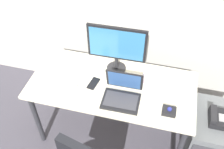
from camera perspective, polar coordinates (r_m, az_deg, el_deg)
name	(u,v)px	position (r m, az deg, el deg)	size (l,w,h in m)	color
ground_plane	(112,130)	(2.89, 0.00, -12.21)	(8.00, 8.00, 0.00)	#46434D
desk	(112,90)	(2.36, 0.00, -3.54)	(1.47, 0.68, 0.74)	beige
file_cabinet	(209,137)	(2.66, 20.63, -12.83)	(0.42, 0.53, 0.59)	#595D5F
desk_phone	(219,118)	(2.39, 22.44, -8.84)	(0.17, 0.20, 0.09)	black
monitor_main	(117,46)	(2.26, 1.03, 6.28)	(0.52, 0.18, 0.46)	#262628
keyboard	(55,82)	(2.35, -12.43, -1.56)	(0.42, 0.18, 0.03)	silver
laptop	(122,93)	(2.15, 2.25, -4.18)	(0.32, 0.28, 0.24)	black
trackball_mouse	(169,111)	(2.13, 12.46, -7.84)	(0.11, 0.09, 0.07)	black
coffee_mug	(148,78)	(2.30, 7.85, -0.73)	(0.09, 0.08, 0.10)	silver
paper_notepad	(92,66)	(2.46, -4.44, 1.96)	(0.15, 0.21, 0.01)	white
cell_phone	(93,83)	(2.30, -4.11, -1.98)	(0.07, 0.14, 0.01)	black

